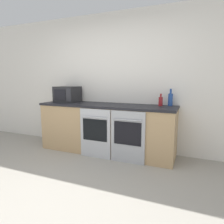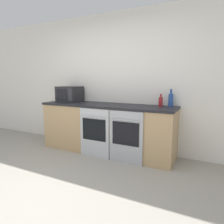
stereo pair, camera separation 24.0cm
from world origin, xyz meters
TOP-DOWN VIEW (x-y plane):
  - ground_plane at (0.00, 0.00)m, footprint 16.00×16.00m
  - wall_back at (0.00, 2.01)m, footprint 10.00×0.06m
  - counter_back at (0.00, 1.66)m, footprint 2.53×0.66m
  - oven_left at (-0.06, 1.33)m, footprint 0.57×0.06m
  - oven_right at (0.53, 1.33)m, footprint 0.57×0.06m
  - microwave at (-0.89, 1.74)m, footprint 0.44×0.39m
  - bottle_blue at (1.11, 1.89)m, footprint 0.08×0.08m
  - bottle_red at (0.96, 1.83)m, footprint 0.07×0.07m

SIDE VIEW (x-z plane):
  - ground_plane at x=0.00m, z-range 0.00..0.00m
  - oven_left at x=-0.06m, z-range 0.01..0.87m
  - oven_right at x=0.53m, z-range 0.01..0.87m
  - counter_back at x=0.00m, z-range 0.00..0.91m
  - bottle_red at x=0.96m, z-range 0.89..1.09m
  - bottle_blue at x=1.11m, z-range 0.88..1.17m
  - microwave at x=-0.89m, z-range 0.91..1.22m
  - wall_back at x=0.00m, z-range 0.00..2.60m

